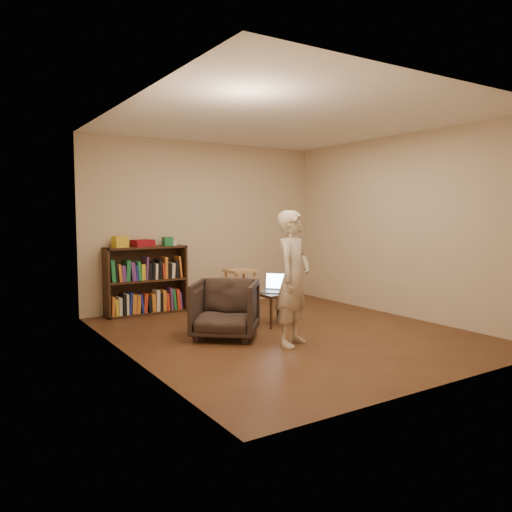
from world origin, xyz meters
TOP-DOWN VIEW (x-y plane):
  - floor at (0.00, 0.00)m, footprint 4.50×4.50m
  - ceiling at (0.00, 0.00)m, footprint 4.50×4.50m
  - wall_back at (0.00, 2.25)m, footprint 4.00×0.00m
  - wall_left at (-2.00, 0.00)m, footprint 0.00×4.50m
  - wall_right at (2.00, 0.00)m, footprint 0.00×4.50m
  - bookshelf at (-1.07, 2.09)m, footprint 1.20×0.30m
  - box_yellow at (-1.44, 2.08)m, footprint 0.22×0.18m
  - red_cloth at (-1.10, 2.10)m, footprint 0.33×0.27m
  - box_green at (-0.72, 2.07)m, footprint 0.14×0.14m
  - box_white at (-0.64, 2.08)m, footprint 0.12×0.12m
  - stool at (0.35, 1.75)m, footprint 0.42×0.42m
  - armchair at (-0.77, 0.21)m, footprint 1.05×1.06m
  - side_table at (0.13, 0.48)m, footprint 0.42×0.42m
  - laptop at (0.18, 0.53)m, footprint 0.43×0.44m
  - person at (-0.28, -0.47)m, footprint 0.66×0.59m

SIDE VIEW (x-z plane):
  - floor at x=0.00m, z-range 0.00..0.00m
  - armchair at x=-0.77m, z-range 0.00..0.69m
  - side_table at x=0.13m, z-range 0.14..0.57m
  - bookshelf at x=-1.07m, z-range -0.06..0.94m
  - laptop at x=0.18m, z-range 0.36..0.62m
  - stool at x=0.35m, z-range 0.19..0.79m
  - person at x=-0.28m, z-range 0.00..1.52m
  - box_white at x=-0.64m, z-range 1.00..1.08m
  - red_cloth at x=-1.10m, z-range 1.00..1.10m
  - box_green at x=-0.72m, z-range 1.00..1.13m
  - box_yellow at x=-1.44m, z-range 1.00..1.16m
  - wall_back at x=0.00m, z-range -0.70..3.30m
  - wall_left at x=-2.00m, z-range -0.95..3.55m
  - wall_right at x=2.00m, z-range -0.95..3.55m
  - ceiling at x=0.00m, z-range 2.60..2.60m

